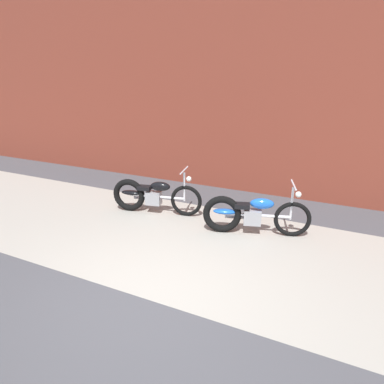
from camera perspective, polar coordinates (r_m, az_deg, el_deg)
name	(u,v)px	position (r m, az deg, el deg)	size (l,w,h in m)	color
ground_plane	(145,299)	(4.88, -7.77, -17.23)	(80.00, 80.00, 0.00)	#47474C
sidewalk_slab	(199,244)	(6.18, 1.26, -8.69)	(36.00, 3.50, 0.01)	#9E998E
brick_building_wall	(261,80)	(8.74, 11.38, 17.88)	(36.00, 0.50, 5.52)	brown
motorcycle_black	(150,195)	(7.46, -6.98, -0.54)	(1.98, 0.70, 1.03)	black
motorcycle_blue	(248,214)	(6.51, 9.37, -3.63)	(1.94, 0.84, 1.03)	black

